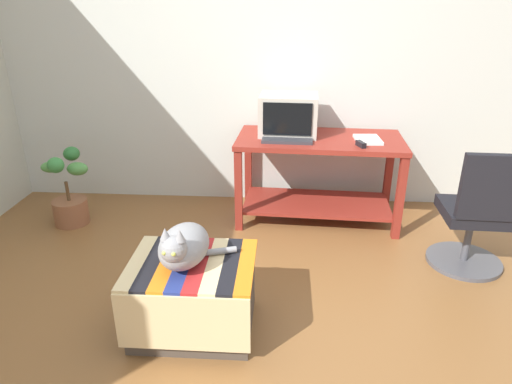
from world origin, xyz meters
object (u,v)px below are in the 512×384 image
(desk, at_px, (318,164))
(stapler, at_px, (361,144))
(tv_monitor, at_px, (289,115))
(ottoman_with_blanket, at_px, (193,295))
(keyboard, at_px, (287,140))
(cat, at_px, (183,246))
(potted_plant, at_px, (69,196))
(book, at_px, (368,140))
(office_chair, at_px, (476,219))

(desk, distance_m, stapler, 0.45)
(tv_monitor, distance_m, stapler, 0.66)
(ottoman_with_blanket, bearing_deg, keyboard, 69.08)
(cat, bearing_deg, stapler, 57.24)
(tv_monitor, distance_m, potted_plant, 1.96)
(ottoman_with_blanket, relative_size, cat, 1.63)
(ottoman_with_blanket, height_order, cat, cat)
(keyboard, bearing_deg, tv_monitor, 90.79)
(desk, distance_m, potted_plant, 2.11)
(book, height_order, stapler, stapler)
(potted_plant, bearing_deg, stapler, 0.12)
(ottoman_with_blanket, bearing_deg, book, 50.75)
(keyboard, bearing_deg, desk, 29.31)
(desk, xyz_separation_m, book, (0.37, -0.07, 0.24))
(tv_monitor, height_order, ottoman_with_blanket, tv_monitor)
(book, bearing_deg, office_chair, -48.37)
(potted_plant, bearing_deg, tv_monitor, 10.14)
(tv_monitor, bearing_deg, keyboard, -88.70)
(keyboard, xyz_separation_m, stapler, (0.56, -0.09, 0.01))
(book, distance_m, ottoman_with_blanket, 1.91)
(desk, height_order, office_chair, office_chair)
(keyboard, bearing_deg, book, 8.34)
(cat, xyz_separation_m, office_chair, (1.85, 0.78, -0.16))
(stapler, bearing_deg, tv_monitor, 130.55)
(tv_monitor, distance_m, ottoman_with_blanket, 1.80)
(tv_monitor, xyz_separation_m, cat, (-0.56, -1.61, -0.34))
(tv_monitor, relative_size, ottoman_with_blanket, 0.70)
(keyboard, height_order, cat, keyboard)
(cat, bearing_deg, potted_plant, 142.77)
(potted_plant, height_order, office_chair, office_chair)
(tv_monitor, xyz_separation_m, potted_plant, (-1.82, -0.33, -0.64))
(book, distance_m, cat, 1.88)
(tv_monitor, bearing_deg, desk, -17.25)
(keyboard, bearing_deg, ottoman_with_blanket, -108.33)
(potted_plant, distance_m, office_chair, 3.16)
(cat, bearing_deg, keyboard, 76.34)
(desk, xyz_separation_m, ottoman_with_blanket, (-0.79, -1.49, -0.28))
(book, bearing_deg, potted_plant, -179.32)
(stapler, bearing_deg, ottoman_with_blanket, -149.97)
(cat, height_order, stapler, stapler)
(ottoman_with_blanket, distance_m, office_chair, 1.98)
(desk, relative_size, ottoman_with_blanket, 1.98)
(tv_monitor, xyz_separation_m, office_chair, (1.29, -0.83, -0.50))
(desk, distance_m, cat, 1.72)
(desk, bearing_deg, keyboard, -150.19)
(keyboard, distance_m, book, 0.65)
(ottoman_with_blanket, height_order, office_chair, office_chair)
(keyboard, xyz_separation_m, ottoman_with_blanket, (-0.52, -1.36, -0.52))
(ottoman_with_blanket, xyz_separation_m, cat, (-0.03, -0.02, 0.33))
(tv_monitor, xyz_separation_m, ottoman_with_blanket, (-0.53, -1.59, -0.67))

